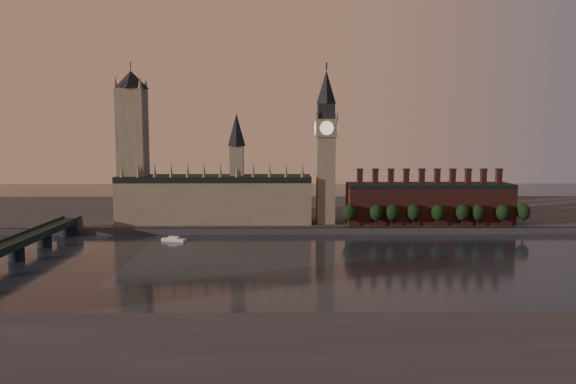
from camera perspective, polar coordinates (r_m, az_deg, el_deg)
ground at (r=273.79m, az=3.54°, el=-7.69°), size 900.00×900.00×0.00m
north_bank at (r=448.16m, az=1.85°, el=-2.04°), size 900.00×182.00×4.00m
palace_of_westminster at (r=385.16m, az=-7.33°, el=-0.47°), size 130.00×30.30×74.00m
victoria_tower at (r=393.18m, az=-15.50°, el=4.97°), size 24.00×24.00×108.00m
big_ben at (r=376.52m, az=3.87°, el=4.79°), size 15.00×15.00×107.00m
chimney_block at (r=391.19m, az=14.11°, el=-1.06°), size 110.00×25.00×37.00m
embankment_tree_0 at (r=365.48m, az=6.26°, el=-2.09°), size 8.60×8.60×14.88m
embankment_tree_1 at (r=368.01m, az=8.96°, el=-2.07°), size 8.60×8.60×14.88m
embankment_tree_2 at (r=369.82m, az=10.53°, el=-2.06°), size 8.60×8.60×14.88m
embankment_tree_3 at (r=373.94m, az=12.65°, el=-2.02°), size 8.60×8.60×14.88m
embankment_tree_4 at (r=376.55m, az=15.00°, el=-2.02°), size 8.60×8.60×14.88m
embankment_tree_5 at (r=381.19m, az=17.31°, el=-2.00°), size 8.60×8.60×14.88m
embankment_tree_6 at (r=384.70m, az=18.72°, el=-1.97°), size 8.60×8.60×14.88m
embankment_tree_7 at (r=390.06m, az=20.98°, el=-1.95°), size 8.60×8.60×14.88m
embankment_tree_8 at (r=396.43m, az=22.81°, el=-1.90°), size 8.60×8.60×14.88m
river_boat at (r=345.24m, az=-11.53°, el=-4.73°), size 15.38×8.72×2.96m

